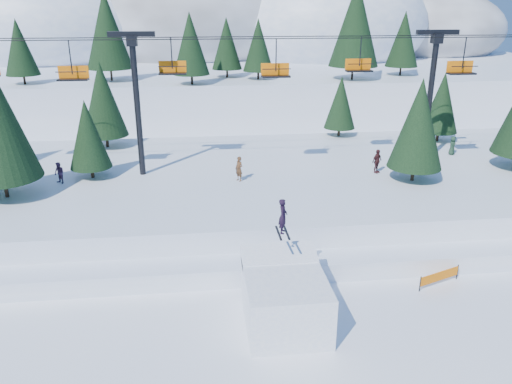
{
  "coord_description": "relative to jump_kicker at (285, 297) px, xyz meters",
  "views": [
    {
      "loc": [
        -4.65,
        -18.46,
        14.43
      ],
      "look_at": [
        -1.8,
        6.0,
        5.2
      ],
      "focal_mm": 35.0,
      "sensor_mm": 36.0,
      "label": 1
    }
  ],
  "objects": [
    {
      "name": "banner_far",
      "position": [
        11.72,
        4.92,
        -0.85
      ],
      "size": [
        2.75,
        0.83,
        0.9
      ],
      "color": "black",
      "rests_on": "ground"
    },
    {
      "name": "chairlift",
      "position": [
        1.62,
        16.31,
        7.93
      ],
      "size": [
        46.0,
        3.21,
        10.28
      ],
      "color": "black",
      "rests_on": "mid_shelf"
    },
    {
      "name": "ground",
      "position": [
        0.93,
        -1.74,
        -1.4
      ],
      "size": [
        160.0,
        160.0,
        0.0
      ],
      "primitive_type": "plane",
      "color": "white",
      "rests_on": "ground"
    },
    {
      "name": "distant_skiers",
      "position": [
        3.57,
        15.42,
        1.95
      ],
      "size": [
        32.2,
        5.5,
        1.83
      ],
      "color": "#3C2542",
      "rests_on": "mid_shelf"
    },
    {
      "name": "banner_near",
      "position": [
        9.01,
        2.38,
        -0.85
      ],
      "size": [
        2.68,
        1.05,
        0.9
      ],
      "color": "black",
      "rests_on": "ground"
    },
    {
      "name": "jump_kicker",
      "position": [
        0.0,
        0.0,
        0.0
      ],
      "size": [
        3.78,
        5.16,
        5.83
      ],
      "color": "white",
      "rests_on": "ground"
    },
    {
      "name": "mountain_ridge",
      "position": [
        -4.15,
        71.61,
        8.25
      ],
      "size": [
        119.0,
        60.57,
        26.46
      ],
      "color": "white",
      "rests_on": "ground"
    },
    {
      "name": "berm",
      "position": [
        0.93,
        6.26,
        -0.85
      ],
      "size": [
        70.0,
        6.0,
        1.1
      ],
      "primitive_type": "cube",
      "color": "white",
      "rests_on": "ground"
    },
    {
      "name": "mid_shelf",
      "position": [
        0.93,
        16.26,
        -0.15
      ],
      "size": [
        70.0,
        22.0,
        2.5
      ],
      "primitive_type": "cube",
      "color": "white",
      "rests_on": "ground"
    },
    {
      "name": "conifer_stand",
      "position": [
        2.71,
        16.76,
        5.61
      ],
      "size": [
        62.98,
        17.61,
        9.61
      ],
      "color": "black",
      "rests_on": "mid_shelf"
    }
  ]
}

